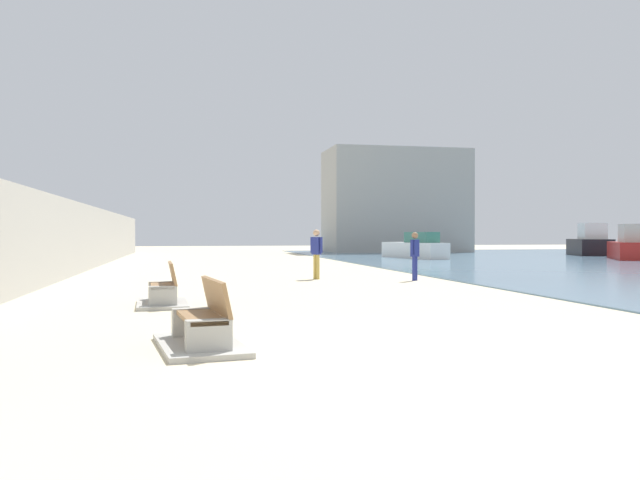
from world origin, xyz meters
TOP-DOWN VIEW (x-y plane):
  - ground_plane at (0.00, 18.00)m, footprint 120.00×120.00m
  - seawall at (-7.50, 18.00)m, footprint 0.80×64.00m
  - bench_near at (-2.75, 1.42)m, footprint 1.38×2.23m
  - bench_far at (-3.45, 7.13)m, footprint 1.20×2.15m
  - person_walking at (4.80, 13.31)m, footprint 0.42×0.38m
  - person_standing at (1.62, 14.68)m, footprint 0.37×0.43m
  - boat_far_left at (24.31, 27.50)m, footprint 4.74×6.14m
  - boat_far_right at (11.70, 31.99)m, footprint 2.58×6.33m
  - boat_nearest at (26.15, 34.48)m, footprint 3.44×4.66m
  - harbor_building at (15.06, 46.00)m, footprint 12.00×6.00m

SIDE VIEW (x-z plane):
  - ground_plane at x=0.00m, z-range 0.00..0.00m
  - bench_near at x=-2.75m, z-range -0.26..0.72m
  - bench_far at x=-3.45m, z-range -0.26..0.72m
  - boat_far_right at x=11.70m, z-range -0.15..1.53m
  - boat_far_left at x=24.31m, z-range -0.25..1.92m
  - boat_nearest at x=26.15m, z-range -0.27..2.08m
  - person_walking at x=4.80m, z-range 0.14..1.81m
  - person_standing at x=1.62m, z-range 0.16..1.93m
  - seawall at x=-7.50m, z-range 0.00..2.89m
  - harbor_building at x=15.06m, z-range 0.00..8.85m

